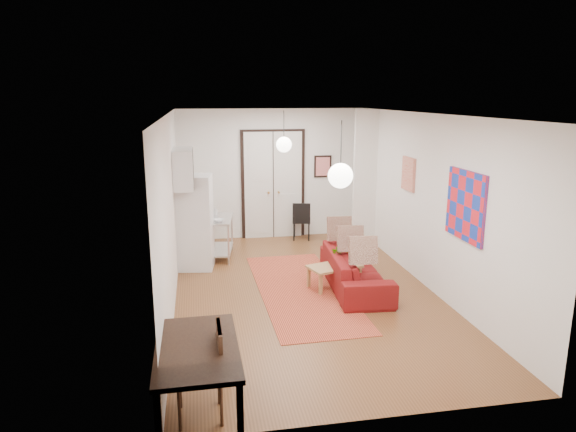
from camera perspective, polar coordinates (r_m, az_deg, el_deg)
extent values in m
plane|color=brown|center=(8.63, 1.83, -8.38)|extent=(7.00, 7.00, 0.00)
cube|color=silver|center=(8.02, 1.99, 11.25)|extent=(4.20, 7.00, 0.02)
cube|color=white|center=(11.59, -1.70, 4.68)|extent=(4.20, 0.02, 2.90)
cube|color=white|center=(4.97, 10.39, -7.39)|extent=(4.20, 0.02, 2.90)
cube|color=white|center=(8.04, -12.90, 0.49)|extent=(0.02, 7.00, 2.90)
cube|color=white|center=(8.87, 15.29, 1.54)|extent=(0.02, 7.00, 2.90)
cube|color=silver|center=(11.59, -1.66, 3.42)|extent=(1.44, 0.06, 2.50)
cube|color=white|center=(11.11, 8.54, 4.16)|extent=(0.50, 0.10, 2.90)
cube|color=white|center=(9.43, -11.56, 5.19)|extent=(0.35, 1.00, 0.70)
cube|color=red|center=(7.74, 19.13, 1.10)|extent=(0.05, 1.00, 1.00)
cube|color=beige|center=(9.52, 13.25, 4.57)|extent=(0.05, 0.50, 0.60)
cube|color=red|center=(11.77, 3.89, 5.52)|extent=(0.40, 0.03, 0.50)
cube|color=#A26F43|center=(9.92, -12.38, 5.84)|extent=(0.03, 0.44, 0.54)
sphere|color=white|center=(10.03, -0.46, 7.94)|extent=(0.30, 0.30, 0.30)
cylinder|color=black|center=(10.00, -0.46, 10.22)|extent=(0.01, 0.01, 0.50)
sphere|color=white|center=(6.15, 5.85, 4.47)|extent=(0.30, 0.30, 0.30)
cylinder|color=black|center=(6.10, 5.94, 8.19)|extent=(0.01, 0.01, 0.50)
cube|color=#C75231|center=(8.69, 1.52, -8.18)|extent=(1.48, 3.78, 0.01)
imported|color=maroon|center=(8.76, 7.47, -5.96)|extent=(2.19, 0.99, 0.62)
cube|color=#A97B50|center=(8.72, 5.19, -5.61)|extent=(0.98, 0.72, 0.04)
cube|color=#A97B50|center=(8.52, 2.97, -7.42)|extent=(0.06, 0.06, 0.35)
cube|color=#A97B50|center=(8.72, 7.98, -7.04)|extent=(0.06, 0.06, 0.35)
cube|color=#A97B50|center=(8.87, 2.41, -6.55)|extent=(0.06, 0.06, 0.35)
cube|color=#A97B50|center=(9.07, 7.22, -6.21)|extent=(0.06, 0.06, 0.35)
imported|color=#3C672E|center=(8.68, 5.86, -4.26)|extent=(0.38, 0.41, 0.38)
cube|color=silver|center=(10.25, -7.75, -0.31)|extent=(0.67, 1.12, 0.04)
cube|color=silver|center=(10.42, -7.64, -3.71)|extent=(0.63, 1.08, 0.03)
cylinder|color=silver|center=(9.88, -8.86, -3.26)|extent=(0.04, 0.04, 0.80)
cylinder|color=silver|center=(9.89, -6.25, -3.15)|extent=(0.04, 0.04, 0.80)
cylinder|color=silver|center=(10.82, -8.99, -1.80)|extent=(0.04, 0.04, 0.80)
cylinder|color=silver|center=(10.84, -6.61, -1.70)|extent=(0.04, 0.04, 0.80)
imported|color=white|center=(9.95, -7.68, -0.48)|extent=(0.24, 0.24, 0.05)
imported|color=#51A3B1|center=(10.47, -8.10, 0.54)|extent=(0.10, 0.10, 0.17)
cube|color=white|center=(9.69, -10.27, -0.68)|extent=(0.70, 0.70, 1.76)
cube|color=black|center=(5.28, -10.08, -14.30)|extent=(0.82, 1.42, 0.05)
cube|color=black|center=(4.94, -14.26, -22.00)|extent=(0.06, 0.06, 0.73)
cube|color=black|center=(4.93, -5.42, -21.69)|extent=(0.06, 0.06, 0.73)
cube|color=black|center=(6.06, -13.42, -14.85)|extent=(0.06, 0.06, 0.73)
cube|color=black|center=(6.05, -6.50, -14.60)|extent=(0.06, 0.06, 0.73)
cube|color=#361D11|center=(5.45, -9.85, -16.85)|extent=(0.47, 0.45, 0.04)
cube|color=#361D11|center=(5.52, -9.98, -13.39)|extent=(0.05, 0.44, 0.48)
cylinder|color=#361D11|center=(5.41, -11.89, -20.12)|extent=(0.03, 0.03, 0.46)
cylinder|color=#361D11|center=(5.40, -7.56, -19.97)|extent=(0.03, 0.03, 0.46)
cylinder|color=#361D11|center=(5.75, -11.78, -17.92)|extent=(0.03, 0.03, 0.46)
cylinder|color=#361D11|center=(5.75, -7.76, -17.77)|extent=(0.03, 0.03, 0.46)
cube|color=#361D11|center=(5.42, -9.84, -17.04)|extent=(0.47, 0.45, 0.04)
cube|color=#361D11|center=(5.48, -9.98, -13.56)|extent=(0.05, 0.44, 0.48)
cylinder|color=#361D11|center=(5.38, -11.90, -20.33)|extent=(0.03, 0.03, 0.46)
cylinder|color=#361D11|center=(5.37, -7.54, -20.17)|extent=(0.03, 0.03, 0.46)
cylinder|color=#361D11|center=(5.72, -11.79, -18.10)|extent=(0.03, 0.03, 0.46)
cylinder|color=#361D11|center=(5.72, -7.75, -17.95)|extent=(0.03, 0.03, 0.46)
cube|color=black|center=(11.56, 1.52, -0.55)|extent=(0.47, 0.47, 0.04)
cube|color=black|center=(11.67, 1.35, 0.75)|extent=(0.39, 0.13, 0.42)
cylinder|color=black|center=(11.42, 0.86, -1.81)|extent=(0.03, 0.03, 0.42)
cylinder|color=black|center=(11.49, 2.49, -1.73)|extent=(0.03, 0.03, 0.42)
cylinder|color=black|center=(11.74, 0.55, -1.39)|extent=(0.03, 0.03, 0.42)
cylinder|color=black|center=(11.80, 2.14, -1.32)|extent=(0.03, 0.03, 0.42)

